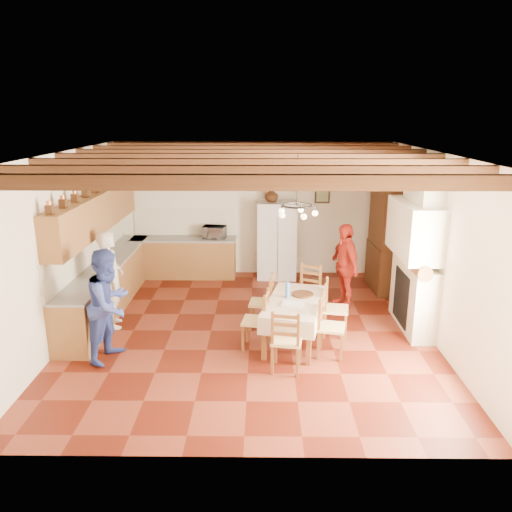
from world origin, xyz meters
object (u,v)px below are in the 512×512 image
Objects in this scene: chair_left_near at (256,320)px; person_woman_blue at (110,305)px; person_man at (111,279)px; chair_right_far at (336,308)px; chair_end_near at (287,339)px; chair_right_near at (331,326)px; microwave at (214,232)px; refrigerator at (277,240)px; person_woman_red at (344,266)px; chair_left_far at (262,302)px; chair_end_far at (307,292)px; dining_table at (295,305)px; hutch at (385,239)px.

person_woman_blue reaches higher than chair_left_near.
chair_right_far is at bearing -112.19° from person_man.
chair_right_far is 1.48m from chair_end_near.
chair_right_near is 4.39m from microwave.
chair_right_near is 3.34m from person_woman_blue.
chair_right_near is at bearing -76.31° from refrigerator.
chair_right_near is at bearing -30.75° from person_woman_red.
refrigerator reaches higher than chair_end_near.
chair_left_far is 1.00× the size of chair_right_near.
chair_right_near is at bearing -49.99° from microwave.
chair_left_near and chair_end_near have the same top height.
chair_end_far is (-0.41, 0.78, 0.00)m from chair_right_far.
chair_end_near is at bearing -60.77° from microwave.
chair_end_near is at bearing 41.93° from chair_left_near.
person_man is at bearing -99.59° from chair_left_near.
chair_right_far is 0.88m from chair_end_far.
chair_end_near is 2.67m from person_woman_blue.
chair_left_near is 2.22m from person_woman_blue.
chair_left_near is 2.64m from person_man.
chair_left_far is 1.90m from person_woman_red.
refrigerator reaches higher than person_man.
person_woman_red is at bearing -93.97° from person_man.
dining_table is 1.85× the size of chair_end_near.
chair_right_far and chair_end_far have the same top height.
chair_left_far is at bearing 59.31° from chair_right_near.
dining_table is 3.17m from person_man.
chair_end_far is at bearing 21.42° from chair_right_near.
person_man reaches higher than microwave.
chair_end_near is at bearing -42.51° from person_woman_red.
person_woman_blue is (-2.61, -3.93, -0.00)m from refrigerator.
chair_right_far is 3.88m from microwave.
person_woman_blue is at bearing -168.34° from dining_table.
person_woman_blue is 4.38m from person_woman_red.
person_woman_red is at bearing 146.37° from chair_left_near.
chair_end_far is 3.02m from microwave.
person_woman_red reaches higher than chair_end_near.
dining_table is 1.85× the size of chair_right_near.
chair_end_far is 3.45m from person_man.
chair_left_near is at bearing -93.92° from refrigerator.
person_woman_blue is (0.32, -1.18, 0.00)m from person_man.
person_woman_red is at bearing -105.39° from chair_end_near.
chair_end_far is at bearing -99.67° from person_man.
chair_right_far is at bearing -0.94° from chair_right_near.
refrigerator is 3.37m from dining_table.
chair_end_near is at bearing -134.74° from person_man.
refrigerator is 2.39m from chair_end_far.
refrigerator is at bearing -63.85° from person_man.
hutch is 2.36m from chair_end_far.
chair_right_far is at bearing -70.88° from refrigerator.
refrigerator is 4.31m from chair_end_near.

